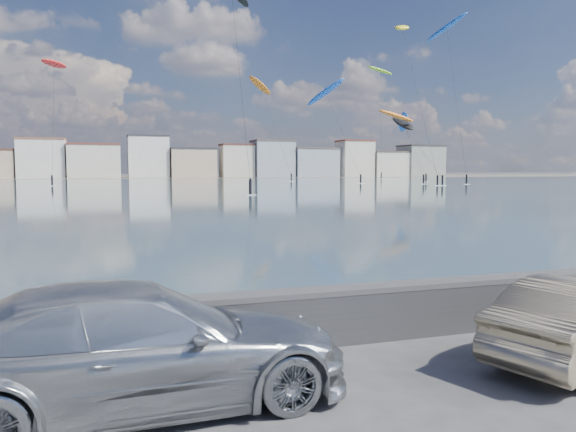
% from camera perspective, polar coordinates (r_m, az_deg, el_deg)
% --- Properties ---
extents(ground, '(700.00, 700.00, 0.00)m').
position_cam_1_polar(ground, '(7.43, 2.29, -20.00)').
color(ground, '#333335').
rests_on(ground, ground).
extents(bay_water, '(500.00, 177.00, 0.00)m').
position_cam_1_polar(bay_water, '(97.90, -16.55, 2.83)').
color(bay_water, '#324F58').
rests_on(bay_water, ground).
extents(far_shore_strip, '(500.00, 60.00, 0.00)m').
position_cam_1_polar(far_shore_strip, '(206.36, -17.29, 3.77)').
color(far_shore_strip, '#4C473D').
rests_on(far_shore_strip, ground).
extents(seawall, '(400.00, 0.36, 1.08)m').
position_cam_1_polar(seawall, '(9.66, -3.33, -10.40)').
color(seawall, '#28282B').
rests_on(seawall, ground).
extents(far_buildings, '(240.79, 13.26, 14.60)m').
position_cam_1_polar(far_buildings, '(192.38, -16.90, 5.51)').
color(far_buildings, '#B2B7C6').
rests_on(far_buildings, ground).
extents(car_silver, '(5.75, 2.60, 1.63)m').
position_cam_1_polar(car_silver, '(7.75, -15.03, -12.62)').
color(car_silver, '#ADB0B4').
rests_on(car_silver, ground).
extents(kitesurfer_0, '(6.82, 15.43, 35.60)m').
position_cam_1_polar(kitesurfer_0, '(127.84, 15.83, 17.86)').
color(kitesurfer_0, blue).
rests_on(kitesurfer_0, ground).
extents(kitesurfer_1, '(4.70, 13.71, 14.98)m').
position_cam_1_polar(kitesurfer_1, '(122.23, 11.60, 9.19)').
color(kitesurfer_1, black).
rests_on(kitesurfer_1, ground).
extents(kitesurfer_2, '(8.18, 17.85, 27.42)m').
position_cam_1_polar(kitesurfer_2, '(149.99, -2.80, 12.94)').
color(kitesurfer_2, orange).
rests_on(kitesurfer_2, ground).
extents(kitesurfer_4, '(5.77, 16.89, 24.12)m').
position_cam_1_polar(kitesurfer_4, '(121.95, -22.66, 13.89)').
color(kitesurfer_4, red).
rests_on(kitesurfer_4, ground).
extents(kitesurfer_5, '(9.14, 15.80, 15.27)m').
position_cam_1_polar(kitesurfer_5, '(116.70, 11.00, 9.88)').
color(kitesurfer_5, orange).
rests_on(kitesurfer_5, ground).
extents(kitesurfer_7, '(7.51, 16.77, 32.47)m').
position_cam_1_polar(kitesurfer_7, '(118.32, 11.57, 18.06)').
color(kitesurfer_7, yellow).
rests_on(kitesurfer_7, ground).
extents(kitesurfer_12, '(9.75, 8.76, 35.32)m').
position_cam_1_polar(kitesurfer_12, '(183.82, 9.32, 14.28)').
color(kitesurfer_12, '#8CD826').
rests_on(kitesurfer_12, ground).
extents(kitesurfer_14, '(5.17, 13.29, 16.99)m').
position_cam_1_polar(kitesurfer_14, '(140.04, 11.65, 9.23)').
color(kitesurfer_14, blue).
rests_on(kitesurfer_14, ground).
extents(kitesurfer_15, '(8.87, 16.76, 23.41)m').
position_cam_1_polar(kitesurfer_15, '(128.69, 3.86, 12.37)').
color(kitesurfer_15, blue).
rests_on(kitesurfer_15, ground).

